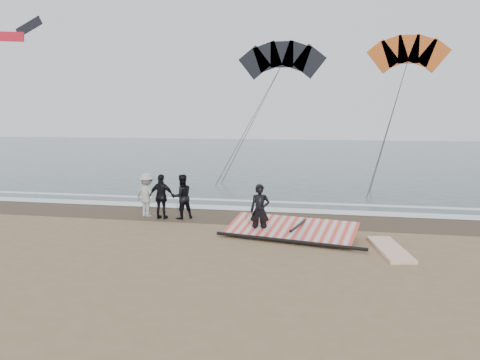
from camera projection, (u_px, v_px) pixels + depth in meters
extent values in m
plane|color=#8C704C|center=(255.00, 253.00, 12.94)|extent=(120.00, 120.00, 0.00)
cube|color=#233838|center=(312.00, 154.00, 44.98)|extent=(120.00, 54.00, 0.02)
cube|color=#4C3D2B|center=(275.00, 218.00, 17.31)|extent=(120.00, 2.80, 0.01)
cube|color=white|center=(279.00, 210.00, 18.67)|extent=(120.00, 0.90, 0.01)
cube|color=white|center=(284.00, 202.00, 20.32)|extent=(120.00, 0.45, 0.01)
imported|color=black|center=(260.00, 211.00, 14.55)|extent=(0.63, 0.44, 1.67)
cube|color=white|center=(390.00, 249.00, 13.13)|extent=(1.11, 2.55, 0.10)
cube|color=silver|center=(261.00, 223.00, 16.27)|extent=(1.07, 2.53, 0.10)
imported|color=black|center=(182.00, 197.00, 17.09)|extent=(1.01, 0.98, 1.64)
imported|color=black|center=(162.00, 197.00, 17.04)|extent=(0.99, 0.45, 1.66)
imported|color=#B2B3AE|center=(147.00, 195.00, 17.46)|extent=(1.21, 0.97, 1.64)
cube|color=black|center=(286.00, 231.00, 15.15)|extent=(2.81, 1.21, 0.11)
cube|color=#EE3A27|center=(290.00, 228.00, 14.49)|extent=(4.23, 2.34, 0.42)
cylinder|color=black|center=(288.00, 241.00, 13.76)|extent=(4.54, 1.07, 0.11)
cylinder|color=black|center=(300.00, 224.00, 14.41)|extent=(0.50, 1.97, 0.08)
cylinder|color=#262626|center=(392.00, 114.00, 27.45)|extent=(0.04, 0.04, 16.57)
cylinder|color=#262626|center=(392.00, 114.00, 28.17)|extent=(0.04, 0.04, 15.21)
cylinder|color=#262626|center=(255.00, 114.00, 30.94)|extent=(0.04, 0.04, 15.49)
cylinder|color=#262626|center=(257.00, 114.00, 31.38)|extent=(0.04, 0.04, 14.69)
cube|color=black|center=(29.00, 27.00, 47.88)|extent=(3.10, 0.12, 2.07)
cube|color=red|center=(10.00, 37.00, 44.09)|extent=(3.04, 0.12, 1.06)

